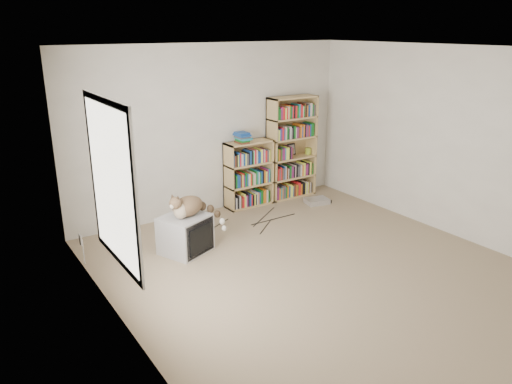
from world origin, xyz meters
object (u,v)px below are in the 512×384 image
cat (193,208)px  bookcase_tall (291,150)px  bookcase_short (248,176)px  dvd_player (317,201)px  crt_tv (185,234)px

cat → bookcase_tall: size_ratio=0.45×
bookcase_short → dvd_player: bearing=-29.7°
bookcase_tall → crt_tv: bearing=-157.1°
crt_tv → bookcase_short: bookcase_short is taller
crt_tv → cat: bearing=-35.6°
bookcase_tall → dvd_player: size_ratio=4.61×
bookcase_short → dvd_player: size_ratio=2.88×
bookcase_tall → dvd_player: (0.13, -0.55, -0.75)m
cat → bookcase_short: bookcase_short is taller
cat → bookcase_tall: bookcase_tall is taller
crt_tv → dvd_player: (2.56, 0.48, -0.20)m
bookcase_short → dvd_player: (0.96, -0.55, -0.44)m
dvd_player → bookcase_tall: bearing=114.4°
bookcase_tall → bookcase_short: bearing=180.0°
bookcase_tall → dvd_player: 0.94m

